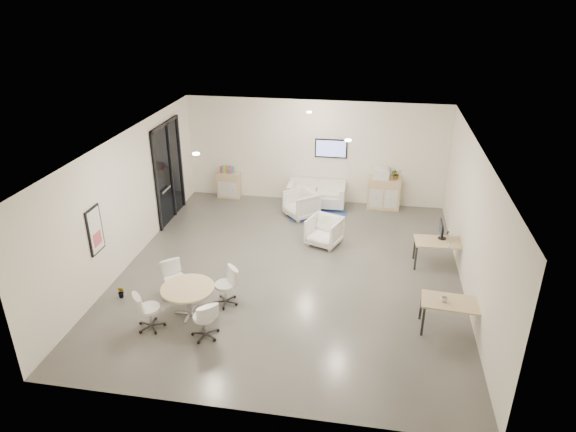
{
  "coord_description": "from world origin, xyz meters",
  "views": [
    {
      "loc": [
        1.74,
        -10.57,
        6.39
      ],
      "look_at": [
        -0.13,
        0.4,
        1.28
      ],
      "focal_mm": 32.0,
      "sensor_mm": 36.0,
      "label": 1
    }
  ],
  "objects_px": {
    "loveseat": "(316,195)",
    "desk_front": "(454,305)",
    "round_table": "(188,291)",
    "desk_rear": "(442,244)",
    "sideboard_right": "(384,193)",
    "armchair_right": "(324,230)",
    "armchair_left": "(301,203)",
    "sideboard_left": "(229,185)"
  },
  "relations": [
    {
      "from": "sideboard_right",
      "to": "round_table",
      "type": "relative_size",
      "value": 0.88
    },
    {
      "from": "sideboard_right",
      "to": "armchair_left",
      "type": "relative_size",
      "value": 1.14
    },
    {
      "from": "armchair_left",
      "to": "round_table",
      "type": "xyz_separation_m",
      "value": [
        -1.58,
        -5.3,
        0.16
      ]
    },
    {
      "from": "round_table",
      "to": "desk_front",
      "type": "bearing_deg",
      "value": 4.22
    },
    {
      "from": "armchair_left",
      "to": "desk_front",
      "type": "relative_size",
      "value": 0.65
    },
    {
      "from": "loveseat",
      "to": "desk_front",
      "type": "bearing_deg",
      "value": -60.26
    },
    {
      "from": "sideboard_right",
      "to": "loveseat",
      "type": "relative_size",
      "value": 0.55
    },
    {
      "from": "armchair_left",
      "to": "desk_front",
      "type": "distance_m",
      "value": 6.18
    },
    {
      "from": "sideboard_right",
      "to": "desk_front",
      "type": "distance_m",
      "value": 6.11
    },
    {
      "from": "round_table",
      "to": "armchair_right",
      "type": "bearing_deg",
      "value": 56.27
    },
    {
      "from": "sideboard_right",
      "to": "desk_front",
      "type": "xyz_separation_m",
      "value": [
        1.37,
        -5.96,
        0.11
      ]
    },
    {
      "from": "armchair_left",
      "to": "desk_front",
      "type": "height_order",
      "value": "armchair_left"
    },
    {
      "from": "sideboard_left",
      "to": "armchair_left",
      "type": "distance_m",
      "value": 2.74
    },
    {
      "from": "desk_rear",
      "to": "desk_front",
      "type": "xyz_separation_m",
      "value": [
        -0.02,
        -2.58,
        -0.02
      ]
    },
    {
      "from": "loveseat",
      "to": "armchair_right",
      "type": "xyz_separation_m",
      "value": [
        0.51,
        -2.52,
        0.06
      ]
    },
    {
      "from": "round_table",
      "to": "sideboard_left",
      "type": "bearing_deg",
      "value": 98.29
    },
    {
      "from": "round_table",
      "to": "desk_rear",
      "type": "bearing_deg",
      "value": 28.98
    },
    {
      "from": "armchair_right",
      "to": "round_table",
      "type": "xyz_separation_m",
      "value": [
        -2.44,
        -3.65,
        0.17
      ]
    },
    {
      "from": "armchair_left",
      "to": "desk_rear",
      "type": "bearing_deg",
      "value": 17.59
    },
    {
      "from": "sideboard_left",
      "to": "desk_rear",
      "type": "xyz_separation_m",
      "value": [
        6.29,
        -3.43,
        0.21
      ]
    },
    {
      "from": "sideboard_right",
      "to": "armchair_left",
      "type": "xyz_separation_m",
      "value": [
        -2.4,
        -1.06,
        -0.06
      ]
    },
    {
      "from": "desk_rear",
      "to": "armchair_left",
      "type": "bearing_deg",
      "value": 145.42
    },
    {
      "from": "sideboard_right",
      "to": "armchair_right",
      "type": "xyz_separation_m",
      "value": [
        -1.54,
        -2.7,
        -0.07
      ]
    },
    {
      "from": "armchair_right",
      "to": "round_table",
      "type": "bearing_deg",
      "value": -103.53
    },
    {
      "from": "sideboard_left",
      "to": "armchair_right",
      "type": "bearing_deg",
      "value": -39.17
    },
    {
      "from": "desk_front",
      "to": "sideboard_right",
      "type": "bearing_deg",
      "value": 107.84
    },
    {
      "from": "sideboard_left",
      "to": "desk_front",
      "type": "bearing_deg",
      "value": -43.73
    },
    {
      "from": "round_table",
      "to": "armchair_left",
      "type": "bearing_deg",
      "value": 73.4
    },
    {
      "from": "armchair_left",
      "to": "desk_rear",
      "type": "relative_size",
      "value": 0.64
    },
    {
      "from": "armchair_right",
      "to": "desk_rear",
      "type": "relative_size",
      "value": 0.62
    },
    {
      "from": "loveseat",
      "to": "armchair_left",
      "type": "distance_m",
      "value": 0.94
    },
    {
      "from": "desk_front",
      "to": "loveseat",
      "type": "bearing_deg",
      "value": 125.5
    },
    {
      "from": "sideboard_right",
      "to": "desk_rear",
      "type": "bearing_deg",
      "value": -67.74
    },
    {
      "from": "sideboard_right",
      "to": "armchair_right",
      "type": "bearing_deg",
      "value": -119.67
    },
    {
      "from": "sideboard_left",
      "to": "round_table",
      "type": "relative_size",
      "value": 0.74
    },
    {
      "from": "armchair_left",
      "to": "round_table",
      "type": "distance_m",
      "value": 5.53
    },
    {
      "from": "armchair_right",
      "to": "desk_rear",
      "type": "bearing_deg",
      "value": 7.07
    },
    {
      "from": "sideboard_left",
      "to": "sideboard_right",
      "type": "xyz_separation_m",
      "value": [
        4.91,
        -0.05,
        0.08
      ]
    },
    {
      "from": "sideboard_right",
      "to": "desk_rear",
      "type": "distance_m",
      "value": 3.66
    },
    {
      "from": "sideboard_left",
      "to": "loveseat",
      "type": "distance_m",
      "value": 2.87
    },
    {
      "from": "loveseat",
      "to": "desk_front",
      "type": "height_order",
      "value": "loveseat"
    },
    {
      "from": "armchair_left",
      "to": "sideboard_right",
      "type": "bearing_deg",
      "value": 72.94
    }
  ]
}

